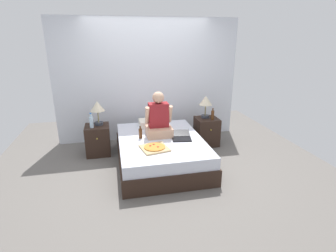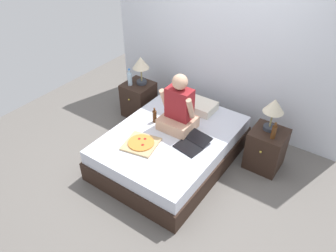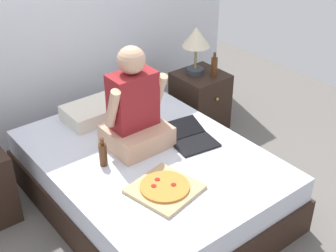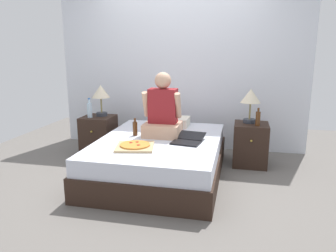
# 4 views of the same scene
# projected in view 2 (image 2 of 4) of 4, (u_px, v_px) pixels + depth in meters

# --- Properties ---
(ground_plane) EXTENTS (5.81, 5.81, 0.00)m
(ground_plane) POSITION_uv_depth(u_px,v_px,m) (171.00, 160.00, 4.57)
(ground_plane) COLOR #66605B
(wall_back) EXTENTS (3.81, 0.12, 2.50)m
(wall_back) POSITION_uv_depth(u_px,v_px,m) (224.00, 44.00, 4.71)
(wall_back) COLOR silver
(wall_back) RESTS_ON ground
(bed) EXTENTS (1.46, 1.95, 0.47)m
(bed) POSITION_uv_depth(u_px,v_px,m) (171.00, 147.00, 4.43)
(bed) COLOR black
(bed) RESTS_ON ground
(nightstand_left) EXTENTS (0.44, 0.47, 0.56)m
(nightstand_left) POSITION_uv_depth(u_px,v_px,m) (139.00, 99.00, 5.33)
(nightstand_left) COLOR black
(nightstand_left) RESTS_ON ground
(lamp_on_left_nightstand) EXTENTS (0.26, 0.26, 0.45)m
(lamp_on_left_nightstand) POSITION_uv_depth(u_px,v_px,m) (141.00, 65.00, 4.98)
(lamp_on_left_nightstand) COLOR #333842
(lamp_on_left_nightstand) RESTS_ON nightstand_left
(water_bottle) EXTENTS (0.07, 0.07, 0.28)m
(water_bottle) POSITION_uv_depth(u_px,v_px,m) (130.00, 79.00, 5.07)
(water_bottle) COLOR silver
(water_bottle) RESTS_ON nightstand_left
(nightstand_right) EXTENTS (0.44, 0.47, 0.56)m
(nightstand_right) POSITION_uv_depth(u_px,v_px,m) (266.00, 149.00, 4.32)
(nightstand_right) COLOR black
(nightstand_right) RESTS_ON ground
(lamp_on_right_nightstand) EXTENTS (0.26, 0.26, 0.45)m
(lamp_on_right_nightstand) POSITION_uv_depth(u_px,v_px,m) (274.00, 108.00, 4.01)
(lamp_on_right_nightstand) COLOR #333842
(lamp_on_right_nightstand) RESTS_ON nightstand_right
(beer_bottle) EXTENTS (0.06, 0.06, 0.23)m
(beer_bottle) POSITION_uv_depth(u_px,v_px,m) (274.00, 132.00, 4.00)
(beer_bottle) COLOR #512D14
(beer_bottle) RESTS_ON nightstand_right
(pillow) EXTENTS (0.52, 0.34, 0.12)m
(pillow) POSITION_uv_depth(u_px,v_px,m) (197.00, 105.00, 4.73)
(pillow) COLOR silver
(pillow) RESTS_ON bed
(person_seated) EXTENTS (0.47, 0.40, 0.78)m
(person_seated) POSITION_uv_depth(u_px,v_px,m) (178.00, 109.00, 4.23)
(person_seated) COLOR tan
(person_seated) RESTS_ON bed
(laptop) EXTENTS (0.38, 0.46, 0.07)m
(laptop) POSITION_uv_depth(u_px,v_px,m) (192.00, 145.00, 4.07)
(laptop) COLOR black
(laptop) RESTS_ON bed
(pizza_box) EXTENTS (0.47, 0.47, 0.04)m
(pizza_box) POSITION_uv_depth(u_px,v_px,m) (141.00, 144.00, 4.09)
(pizza_box) COLOR tan
(pizza_box) RESTS_ON bed
(beer_bottle_on_bed) EXTENTS (0.06, 0.06, 0.22)m
(beer_bottle_on_bed) POSITION_uv_depth(u_px,v_px,m) (155.00, 116.00, 4.45)
(beer_bottle_on_bed) COLOR #4C2811
(beer_bottle_on_bed) RESTS_ON bed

